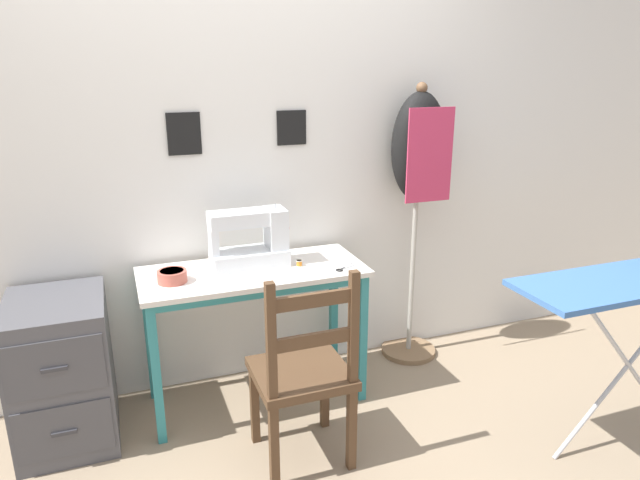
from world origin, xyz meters
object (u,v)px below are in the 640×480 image
Objects in this scene: wooden_chair at (303,374)px; fabric_bowl at (172,276)px; scissors at (343,268)px; filing_cabinet at (63,371)px; thread_spool_near_machine at (299,263)px; sewing_machine at (252,240)px; dress_form at (418,164)px.

fabric_bowl is at bearing 132.35° from wooden_chair.
fabric_bowl is at bearing 171.96° from scissors.
fabric_bowl is at bearing -3.04° from filing_cabinet.
scissors is at bearing -31.06° from thread_spool_near_machine.
sewing_machine is 0.26m from thread_spool_near_machine.
sewing_machine is at bearing 13.27° from fabric_bowl.
fabric_bowl reaches higher than thread_spool_near_machine.
fabric_bowl is at bearing -166.73° from sewing_machine.
scissors is 0.60m from wooden_chair.
thread_spool_near_machine is 0.05× the size of filing_cabinet.
wooden_chair is (-0.34, -0.39, -0.30)m from scissors.
thread_spool_near_machine is 1.19m from filing_cabinet.
scissors is 0.76m from dress_form.
wooden_chair is at bearing -142.77° from dress_form.
sewing_machine is 0.25× the size of dress_form.
scissors is 1.37m from filing_cabinet.
fabric_bowl is 0.75m from wooden_chair.
scissors is 0.14× the size of wooden_chair.
fabric_bowl is 0.09× the size of dress_form.
thread_spool_near_machine is at bearing -1.38° from filing_cabinet.
thread_spool_near_machine is at bearing 148.94° from scissors.
fabric_bowl reaches higher than scissors.
filing_cabinet is at bearing 178.62° from thread_spool_near_machine.
thread_spool_near_machine is (0.61, 0.00, -0.01)m from fabric_bowl.
thread_spool_near_machine is at bearing 73.06° from wooden_chair.
thread_spool_near_machine is at bearing 0.01° from fabric_bowl.
fabric_bowl is 1.02× the size of scissors.
scissors is at bearing -6.10° from filing_cabinet.
dress_form is (0.75, 0.18, 0.42)m from thread_spool_near_machine.
thread_spool_near_machine is at bearing -24.50° from sewing_machine.
wooden_chair is 0.57× the size of dress_form.
wooden_chair reaches higher than fabric_bowl.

